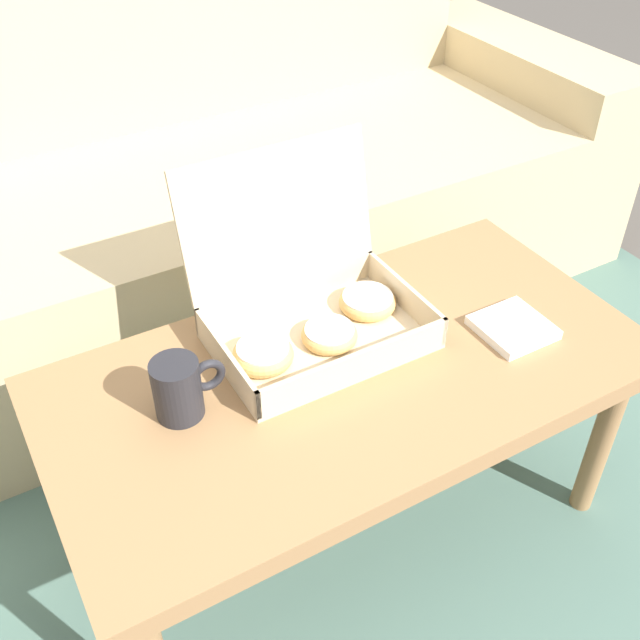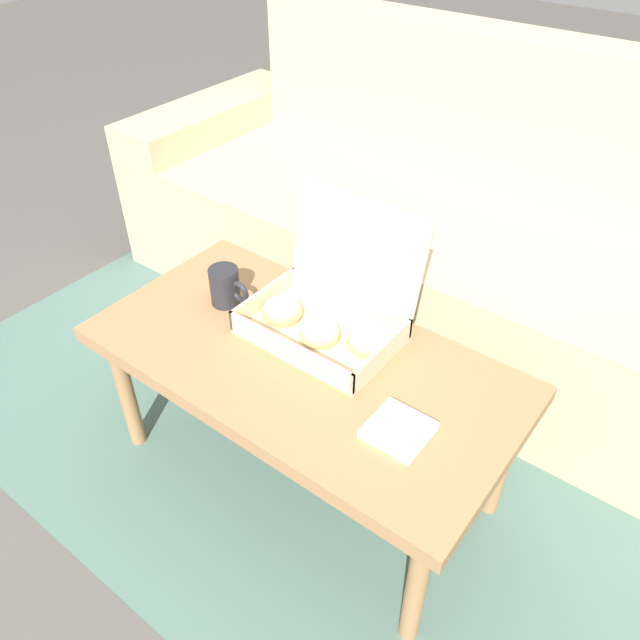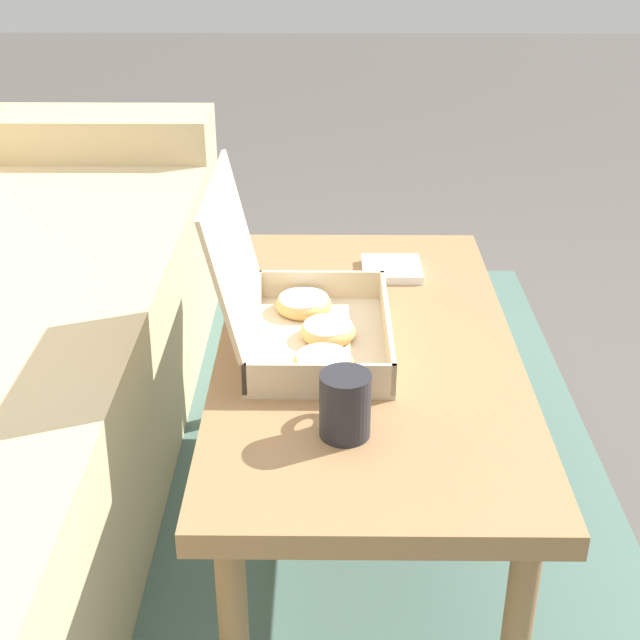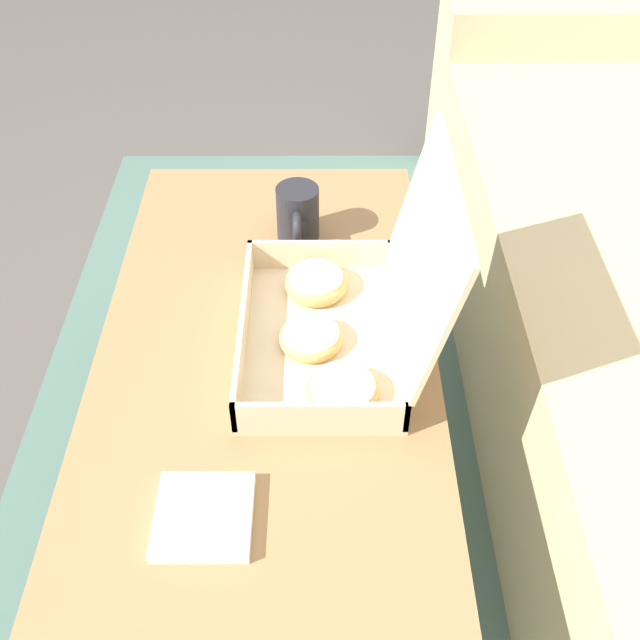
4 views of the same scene
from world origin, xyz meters
TOP-DOWN VIEW (x-y plane):
  - ground_plane at (0.00, 0.00)m, footprint 12.00×12.00m
  - area_rug at (0.00, 0.30)m, footprint 2.59×1.81m
  - coffee_table at (0.00, -0.06)m, footprint 1.04×0.53m
  - pastry_box at (-0.01, 0.06)m, footprint 0.37×0.30m
  - coffee_mug at (-0.29, -0.02)m, footprint 0.12×0.08m
  - napkin_stack at (0.31, -0.12)m, footprint 0.12×0.12m

SIDE VIEW (x-z plane):
  - ground_plane at x=0.00m, z-range 0.00..0.00m
  - area_rug at x=0.00m, z-range 0.00..0.01m
  - coffee_table at x=0.00m, z-range 0.17..0.62m
  - napkin_stack at x=0.31m, z-range 0.44..0.46m
  - coffee_mug at x=-0.29m, z-range 0.44..0.55m
  - pastry_box at x=-0.01m, z-range 0.35..0.65m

